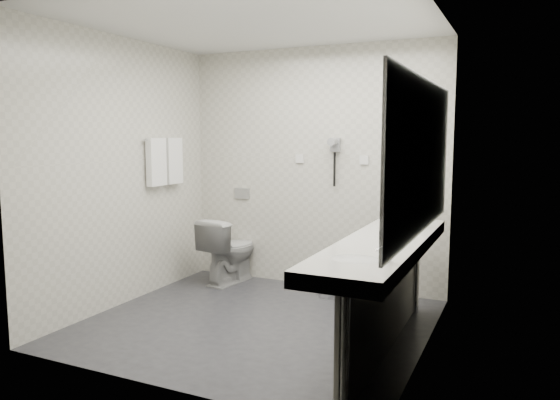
% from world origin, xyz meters
% --- Properties ---
extents(floor, '(2.80, 2.80, 0.00)m').
position_xyz_m(floor, '(0.00, 0.00, 0.00)').
color(floor, '#2B2B31').
rests_on(floor, ground).
extents(ceiling, '(2.80, 2.80, 0.00)m').
position_xyz_m(ceiling, '(0.00, 0.00, 2.50)').
color(ceiling, silver).
rests_on(ceiling, wall_back).
extents(wall_back, '(2.80, 0.00, 2.80)m').
position_xyz_m(wall_back, '(0.00, 1.30, 1.25)').
color(wall_back, beige).
rests_on(wall_back, floor).
extents(wall_front, '(2.80, 0.00, 2.80)m').
position_xyz_m(wall_front, '(0.00, -1.30, 1.25)').
color(wall_front, beige).
rests_on(wall_front, floor).
extents(wall_left, '(0.00, 2.60, 2.60)m').
position_xyz_m(wall_left, '(-1.40, 0.00, 1.25)').
color(wall_left, beige).
rests_on(wall_left, floor).
extents(wall_right, '(0.00, 2.60, 2.60)m').
position_xyz_m(wall_right, '(1.40, 0.00, 1.25)').
color(wall_right, beige).
rests_on(wall_right, floor).
extents(vanity_counter, '(0.55, 2.20, 0.10)m').
position_xyz_m(vanity_counter, '(1.12, -0.20, 0.80)').
color(vanity_counter, silver).
rests_on(vanity_counter, floor).
extents(vanity_panel, '(0.03, 2.15, 0.75)m').
position_xyz_m(vanity_panel, '(1.15, -0.20, 0.38)').
color(vanity_panel, gray).
rests_on(vanity_panel, floor).
extents(vanity_post_near, '(0.06, 0.06, 0.75)m').
position_xyz_m(vanity_post_near, '(1.18, -1.24, 0.38)').
color(vanity_post_near, silver).
rests_on(vanity_post_near, floor).
extents(vanity_post_far, '(0.06, 0.06, 0.75)m').
position_xyz_m(vanity_post_far, '(1.18, 0.84, 0.38)').
color(vanity_post_far, silver).
rests_on(vanity_post_far, floor).
extents(mirror, '(0.02, 2.20, 1.05)m').
position_xyz_m(mirror, '(1.39, -0.20, 1.45)').
color(mirror, '#B2BCC6').
rests_on(mirror, wall_right).
extents(basin_near, '(0.40, 0.31, 0.05)m').
position_xyz_m(basin_near, '(1.12, -0.85, 0.83)').
color(basin_near, silver).
rests_on(basin_near, vanity_counter).
extents(basin_far, '(0.40, 0.31, 0.05)m').
position_xyz_m(basin_far, '(1.12, 0.45, 0.83)').
color(basin_far, silver).
rests_on(basin_far, vanity_counter).
extents(faucet_near, '(0.04, 0.04, 0.15)m').
position_xyz_m(faucet_near, '(1.32, -0.85, 0.92)').
color(faucet_near, silver).
rests_on(faucet_near, vanity_counter).
extents(faucet_far, '(0.04, 0.04, 0.15)m').
position_xyz_m(faucet_far, '(1.32, 0.45, 0.92)').
color(faucet_far, silver).
rests_on(faucet_far, vanity_counter).
extents(soap_bottle_a, '(0.07, 0.07, 0.11)m').
position_xyz_m(soap_bottle_a, '(1.13, -0.21, 0.91)').
color(soap_bottle_a, beige).
rests_on(soap_bottle_a, vanity_counter).
extents(soap_bottle_b, '(0.09, 0.09, 0.09)m').
position_xyz_m(soap_bottle_b, '(1.09, -0.00, 0.89)').
color(soap_bottle_b, beige).
rests_on(soap_bottle_b, vanity_counter).
extents(glass_left, '(0.08, 0.08, 0.12)m').
position_xyz_m(glass_left, '(1.24, 0.02, 0.91)').
color(glass_left, silver).
rests_on(glass_left, vanity_counter).
extents(glass_right, '(0.07, 0.07, 0.10)m').
position_xyz_m(glass_right, '(1.26, 0.20, 0.90)').
color(glass_right, silver).
rests_on(glass_right, vanity_counter).
extents(toilet, '(0.50, 0.75, 0.71)m').
position_xyz_m(toilet, '(-0.86, 1.00, 0.36)').
color(toilet, silver).
rests_on(toilet, floor).
extents(flush_plate, '(0.18, 0.02, 0.12)m').
position_xyz_m(flush_plate, '(-0.85, 1.29, 0.95)').
color(flush_plate, '#B2B5BA').
rests_on(flush_plate, wall_back).
extents(pedal_bin, '(0.24, 0.24, 0.29)m').
position_xyz_m(pedal_bin, '(0.31, 0.95, 0.14)').
color(pedal_bin, '#B2B5BA').
rests_on(pedal_bin, floor).
extents(bin_lid, '(0.20, 0.20, 0.02)m').
position_xyz_m(bin_lid, '(0.31, 0.95, 0.29)').
color(bin_lid, '#B2B5BA').
rests_on(bin_lid, pedal_bin).
extents(towel_rail, '(0.02, 0.62, 0.02)m').
position_xyz_m(towel_rail, '(-1.35, 0.55, 1.55)').
color(towel_rail, silver).
rests_on(towel_rail, wall_left).
extents(towel_near, '(0.07, 0.24, 0.48)m').
position_xyz_m(towel_near, '(-1.34, 0.41, 1.33)').
color(towel_near, white).
rests_on(towel_near, towel_rail).
extents(towel_far, '(0.07, 0.24, 0.48)m').
position_xyz_m(towel_far, '(-1.34, 0.69, 1.33)').
color(towel_far, white).
rests_on(towel_far, towel_rail).
extents(dryer_cradle, '(0.10, 0.04, 0.14)m').
position_xyz_m(dryer_cradle, '(0.25, 1.27, 1.50)').
color(dryer_cradle, gray).
rests_on(dryer_cradle, wall_back).
extents(dryer_barrel, '(0.08, 0.14, 0.08)m').
position_xyz_m(dryer_barrel, '(0.25, 1.20, 1.53)').
color(dryer_barrel, gray).
rests_on(dryer_barrel, dryer_cradle).
extents(dryer_cord, '(0.02, 0.02, 0.35)m').
position_xyz_m(dryer_cord, '(0.25, 1.26, 1.25)').
color(dryer_cord, black).
rests_on(dryer_cord, dryer_cradle).
extents(switch_plate_a, '(0.09, 0.02, 0.09)m').
position_xyz_m(switch_plate_a, '(-0.15, 1.29, 1.35)').
color(switch_plate_a, silver).
rests_on(switch_plate_a, wall_back).
extents(switch_plate_b, '(0.09, 0.02, 0.09)m').
position_xyz_m(switch_plate_b, '(0.55, 1.29, 1.35)').
color(switch_plate_b, silver).
rests_on(switch_plate_b, wall_back).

